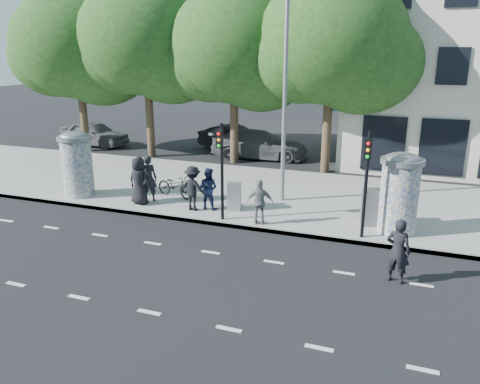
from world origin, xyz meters
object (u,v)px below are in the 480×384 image
at_px(bicycle, 175,186).
at_px(car_mid, 234,138).
at_px(ad_column_left, 77,162).
at_px(ped_d, 193,188).
at_px(man_road, 398,251).
at_px(street_lamp, 285,81).
at_px(traffic_pole_far, 366,175).
at_px(ped_a, 139,181).
at_px(ped_c, 208,188).
at_px(car_left, 94,134).
at_px(cabinet_right, 371,207).
at_px(car_right, 259,144).
at_px(ped_b, 148,178).
at_px(ped_e, 260,202).
at_px(traffic_pole_near, 221,162).
at_px(ad_column_right, 400,191).
at_px(cabinet_left, 234,197).

distance_m(bicycle, car_mid, 10.25).
xyz_separation_m(ad_column_left, ped_d, (5.19, -0.08, -0.55)).
bearing_deg(man_road, street_lamp, -35.43).
distance_m(traffic_pole_far, ped_a, 8.55).
bearing_deg(ped_c, car_left, -34.98).
height_order(cabinet_right, car_right, car_right).
height_order(ped_c, car_left, ped_c).
height_order(man_road, cabinet_right, man_road).
distance_m(ped_b, car_left, 13.13).
xyz_separation_m(ped_b, car_left, (-9.39, 9.16, -0.29)).
relative_size(street_lamp, ped_b, 4.35).
height_order(ped_b, bicycle, ped_b).
distance_m(ped_c, car_mid, 11.48).
height_order(traffic_pole_far, man_road, traffic_pole_far).
relative_size(ped_b, ped_e, 1.18).
height_order(ped_b, car_left, ped_b).
height_order(traffic_pole_near, street_lamp, street_lamp).
bearing_deg(bicycle, ad_column_right, -81.01).
relative_size(ped_e, cabinet_left, 1.49).
height_order(ad_column_left, cabinet_left, ad_column_left).
bearing_deg(bicycle, cabinet_left, -88.78).
height_order(street_lamp, cabinet_right, street_lamp).
bearing_deg(ped_e, ad_column_left, -19.13).
relative_size(street_lamp, man_road, 4.54).
relative_size(traffic_pole_near, ped_e, 2.17).
height_order(ad_column_right, ped_c, ad_column_right).
xyz_separation_m(ped_b, man_road, (9.46, -3.47, -0.19)).
distance_m(traffic_pole_far, car_right, 12.48).
bearing_deg(man_road, ped_a, -3.51).
xyz_separation_m(ped_b, cabinet_right, (8.48, 0.22, -0.29)).
distance_m(street_lamp, ped_e, 4.76).
relative_size(ped_b, cabinet_right, 1.45).
bearing_deg(traffic_pole_near, car_left, 141.68).
bearing_deg(cabinet_right, ped_b, 162.03).
bearing_deg(ad_column_right, ped_e, -169.13).
bearing_deg(man_road, ad_column_left, -0.21).
xyz_separation_m(ped_c, car_left, (-11.99, 9.27, -0.16)).
height_order(traffic_pole_near, ped_d, traffic_pole_near).
bearing_deg(ad_column_left, car_left, 123.63).
relative_size(traffic_pole_near, ped_b, 1.85).
bearing_deg(traffic_pole_far, cabinet_left, 166.75).
distance_m(ad_column_left, ped_c, 5.71).
bearing_deg(ped_b, ad_column_left, -10.31).
bearing_deg(man_road, ped_d, -8.71).
distance_m(ad_column_left, ped_e, 8.02).
bearing_deg(ped_a, car_right, -93.89).
distance_m(ad_column_right, ped_c, 6.76).
bearing_deg(ped_c, cabinet_right, -174.08).
distance_m(bicycle, car_left, 13.18).
height_order(ped_c, car_mid, ped_c).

